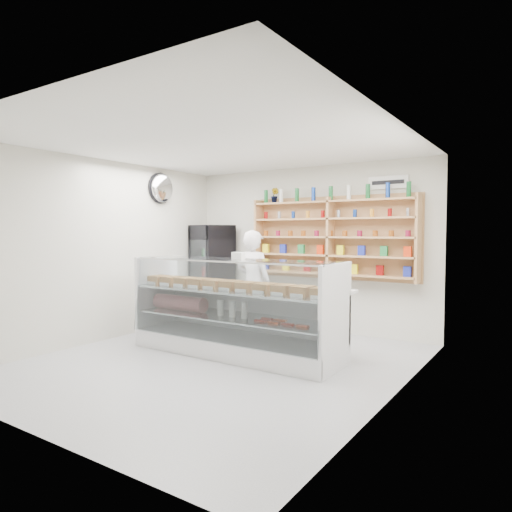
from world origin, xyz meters
The scene contains 8 objects.
room centered at (0.00, 0.00, 1.40)m, with size 5.00×5.00×5.00m.
display_counter centered at (-0.07, 0.46, 0.36)m, with size 3.03×0.90×1.32m.
shop_worker centered at (-0.42, 1.45, 0.86)m, with size 0.62×0.41×1.71m, color silver.
drinks_cooler centered at (-1.81, 2.11, 0.91)m, with size 0.80×0.78×1.81m.
wall_shelving centered at (0.50, 2.34, 1.59)m, with size 2.84×0.28×1.33m.
potted_plant centered at (-0.56, 2.34, 2.33)m, with size 0.14×0.12×0.26m, color #1E6626.
security_mirror centered at (-2.17, 1.20, 2.45)m, with size 0.15×0.50×0.50m, color silver.
wall_sign centered at (1.40, 2.47, 2.45)m, with size 0.62×0.03×0.20m, color white.
Camera 1 is at (3.61, -4.57, 1.68)m, focal length 32.00 mm.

